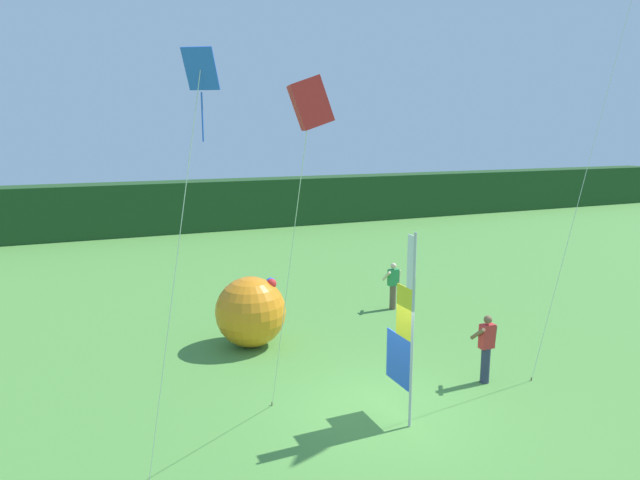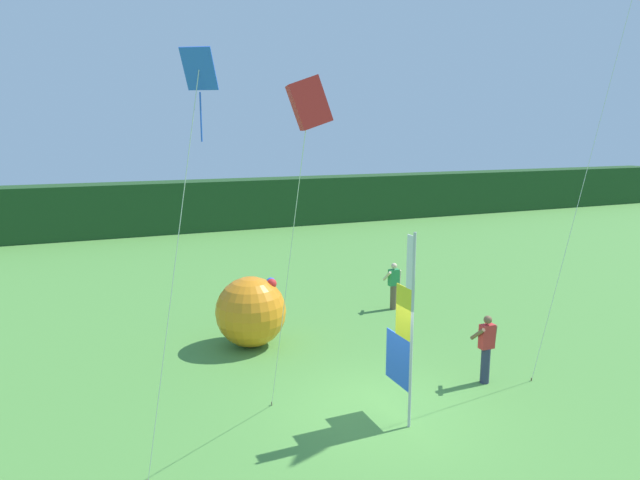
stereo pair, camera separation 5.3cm
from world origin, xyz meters
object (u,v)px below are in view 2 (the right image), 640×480
Objects in this scene: inflatable_balloon at (251,311)px; kite_blue_diamond_1 at (194,111)px; banner_flag at (404,332)px; kite_red_box_0 at (309,105)px; person_mid_field at (394,285)px; person_near_banner at (486,347)px.

kite_blue_diamond_1 is at bearing -111.64° from inflatable_balloon.
banner_flag is 0.60× the size of kite_red_box_0.
kite_red_box_0 is at bearing -98.11° from inflatable_balloon.
banner_flag is 2.52× the size of person_mid_field.
person_near_banner is 6.49m from inflatable_balloon.
kite_blue_diamond_1 is (-7.18, -1.97, 5.43)m from person_near_banner.
kite_blue_diamond_1 reaches higher than banner_flag.
person_mid_field is at bearing 44.61° from kite_blue_diamond_1.
kite_red_box_0 is (-6.47, -8.40, 5.57)m from person_mid_field.
kite_blue_diamond_1 reaches higher than inflatable_balloon.
banner_flag is 7.85m from person_mid_field.
kite_blue_diamond_1 is (-2.61, -6.58, 5.33)m from inflatable_balloon.
banner_flag is 6.27m from kite_blue_diamond_1.
person_near_banner is at bearing 15.37° from kite_blue_diamond_1.
banner_flag is 2.41× the size of person_near_banner.
banner_flag is 2.04× the size of inflatable_balloon.
kite_red_box_0 is at bearing -127.59° from person_mid_field.
person_mid_field is 5.65m from inflatable_balloon.
person_mid_field is (0.90, 6.00, -0.04)m from person_near_banner.
banner_flag reaches higher than inflatable_balloon.
kite_red_box_0 is 1.67m from kite_blue_diamond_1.
banner_flag is at bearing -163.90° from person_near_banner.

